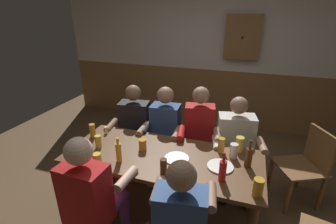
# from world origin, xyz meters

# --- Properties ---
(ground_plane) EXTENTS (6.71, 6.71, 0.00)m
(ground_plane) POSITION_xyz_m (0.00, 0.00, 0.00)
(ground_plane) COLOR brown
(back_wall_upper) EXTENTS (5.59, 0.12, 1.49)m
(back_wall_upper) POSITION_xyz_m (0.00, 2.34, 1.79)
(back_wall_upper) COLOR beige
(back_wall_wainscot) EXTENTS (5.59, 0.12, 1.04)m
(back_wall_wainscot) POSITION_xyz_m (0.00, 2.34, 0.52)
(back_wall_wainscot) COLOR brown
(back_wall_wainscot) RESTS_ON ground_plane
(dining_table) EXTENTS (1.91, 0.81, 0.72)m
(dining_table) POSITION_xyz_m (0.00, -0.16, 0.62)
(dining_table) COLOR brown
(dining_table) RESTS_ON ground_plane
(person_0) EXTENTS (0.55, 0.57, 1.18)m
(person_0) POSITION_xyz_m (-0.63, 0.46, 0.65)
(person_0) COLOR black
(person_0) RESTS_ON ground_plane
(person_1) EXTENTS (0.51, 0.54, 1.20)m
(person_1) POSITION_xyz_m (-0.21, 0.47, 0.66)
(person_1) COLOR #2D4C84
(person_1) RESTS_ON ground_plane
(person_2) EXTENTS (0.53, 0.55, 1.24)m
(person_2) POSITION_xyz_m (0.23, 0.46, 0.67)
(person_2) COLOR #AD1919
(person_2) RESTS_ON ground_plane
(person_3) EXTENTS (0.60, 0.60, 1.17)m
(person_3) POSITION_xyz_m (0.66, 0.47, 0.65)
(person_3) COLOR silver
(person_3) RESTS_ON ground_plane
(person_4) EXTENTS (0.52, 0.54, 1.22)m
(person_4) POSITION_xyz_m (-0.38, -0.79, 0.67)
(person_4) COLOR #AD1919
(person_4) RESTS_ON ground_plane
(person_5) EXTENTS (0.53, 0.56, 1.19)m
(person_5) POSITION_xyz_m (0.37, -0.80, 0.65)
(person_5) COLOR #2D4C84
(person_5) RESTS_ON ground_plane
(chair_empty_near_right) EXTENTS (0.59, 0.59, 0.88)m
(chair_empty_near_right) POSITION_xyz_m (1.42, 0.53, 0.48)
(chair_empty_near_right) COLOR brown
(chair_empty_near_right) RESTS_ON ground_plane
(table_candle) EXTENTS (0.04, 0.04, 0.08)m
(table_candle) POSITION_xyz_m (-0.78, 0.07, 0.76)
(table_candle) COLOR #F9E08C
(table_candle) RESTS_ON dining_table
(plate_0) EXTENTS (0.24, 0.24, 0.01)m
(plate_0) POSITION_xyz_m (0.15, -0.18, 0.73)
(plate_0) COLOR white
(plate_0) RESTS_ON dining_table
(plate_1) EXTENTS (0.24, 0.24, 0.01)m
(plate_1) POSITION_xyz_m (0.56, -0.18, 0.73)
(plate_1) COLOR white
(plate_1) RESTS_ON dining_table
(bottle_0) EXTENTS (0.05, 0.05, 0.24)m
(bottle_0) POSITION_xyz_m (-0.36, -0.38, 0.83)
(bottle_0) COLOR gold
(bottle_0) RESTS_ON dining_table
(bottle_1) EXTENTS (0.06, 0.06, 0.27)m
(bottle_1) POSITION_xyz_m (0.60, -0.36, 0.82)
(bottle_1) COLOR red
(bottle_1) RESTS_ON dining_table
(bottle_2) EXTENTS (0.06, 0.06, 0.27)m
(bottle_2) POSITION_xyz_m (0.79, -0.09, 0.83)
(bottle_2) COLOR #593314
(bottle_2) RESTS_ON dining_table
(pint_glass_0) EXTENTS (0.06, 0.06, 0.15)m
(pint_glass_0) POSITION_xyz_m (-0.87, -0.05, 0.80)
(pint_glass_0) COLOR gold
(pint_glass_0) RESTS_ON dining_table
(pint_glass_1) EXTENTS (0.08, 0.08, 0.11)m
(pint_glass_1) POSITION_xyz_m (-0.23, -0.12, 0.78)
(pint_glass_1) COLOR gold
(pint_glass_1) RESTS_ON dining_table
(pint_glass_2) EXTENTS (0.07, 0.07, 0.15)m
(pint_glass_2) POSITION_xyz_m (0.53, 0.09, 0.80)
(pint_glass_2) COLOR gold
(pint_glass_2) RESTS_ON dining_table
(pint_glass_3) EXTENTS (0.08, 0.08, 0.15)m
(pint_glass_3) POSITION_xyz_m (0.70, 0.17, 0.80)
(pint_glass_3) COLOR #E5C64C
(pint_glass_3) RESTS_ON dining_table
(pint_glass_4) EXTENTS (0.08, 0.08, 0.15)m
(pint_glass_4) POSITION_xyz_m (0.88, -0.46, 0.80)
(pint_glass_4) COLOR gold
(pint_glass_4) RESTS_ON dining_table
(pint_glass_5) EXTENTS (0.06, 0.06, 0.13)m
(pint_glass_5) POSITION_xyz_m (-0.68, -0.23, 0.79)
(pint_glass_5) COLOR #E5C64C
(pint_glass_5) RESTS_ON dining_table
(pint_glass_6) EXTENTS (0.07, 0.07, 0.15)m
(pint_glass_6) POSITION_xyz_m (0.66, 0.02, 0.80)
(pint_glass_6) COLOR white
(pint_glass_6) RESTS_ON dining_table
(pint_glass_7) EXTENTS (0.08, 0.08, 0.11)m
(pint_glass_7) POSITION_xyz_m (-0.53, -0.49, 0.78)
(pint_glass_7) COLOR #E5C64C
(pint_glass_7) RESTS_ON dining_table
(pint_glass_8) EXTENTS (0.06, 0.06, 0.15)m
(pint_glass_8) POSITION_xyz_m (0.10, -0.43, 0.80)
(pint_glass_8) COLOR #4C2D19
(pint_glass_8) RESTS_ON dining_table
(wall_dart_cabinet) EXTENTS (0.56, 0.15, 0.70)m
(wall_dart_cabinet) POSITION_xyz_m (0.53, 2.21, 1.63)
(wall_dart_cabinet) COLOR brown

